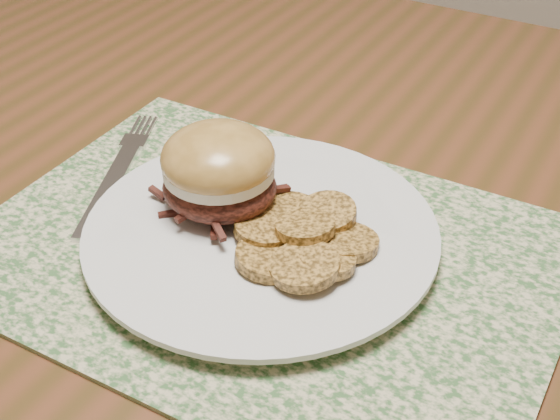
% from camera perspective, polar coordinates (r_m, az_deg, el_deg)
% --- Properties ---
extents(dining_table, '(1.50, 0.90, 0.75)m').
position_cam_1_polar(dining_table, '(0.70, 13.10, -6.84)').
color(dining_table, '#5C311A').
rests_on(dining_table, ground).
extents(placemat, '(0.45, 0.33, 0.00)m').
position_cam_1_polar(placemat, '(0.61, -1.11, -3.23)').
color(placemat, '#385F31').
rests_on(placemat, dining_table).
extents(dinner_plate, '(0.26, 0.26, 0.02)m').
position_cam_1_polar(dinner_plate, '(0.61, -1.39, -1.86)').
color(dinner_plate, silver).
rests_on(dinner_plate, placemat).
extents(pork_sandwich, '(0.11, 0.10, 0.07)m').
position_cam_1_polar(pork_sandwich, '(0.61, -4.51, 2.91)').
color(pork_sandwich, black).
rests_on(pork_sandwich, dinner_plate).
extents(roasted_potatoes, '(0.12, 0.13, 0.03)m').
position_cam_1_polar(roasted_potatoes, '(0.58, 1.77, -2.11)').
color(roasted_potatoes, '#B07C33').
rests_on(roasted_potatoes, dinner_plate).
extents(fork, '(0.09, 0.19, 0.00)m').
position_cam_1_polar(fork, '(0.71, -11.72, 2.82)').
color(fork, silver).
rests_on(fork, placemat).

